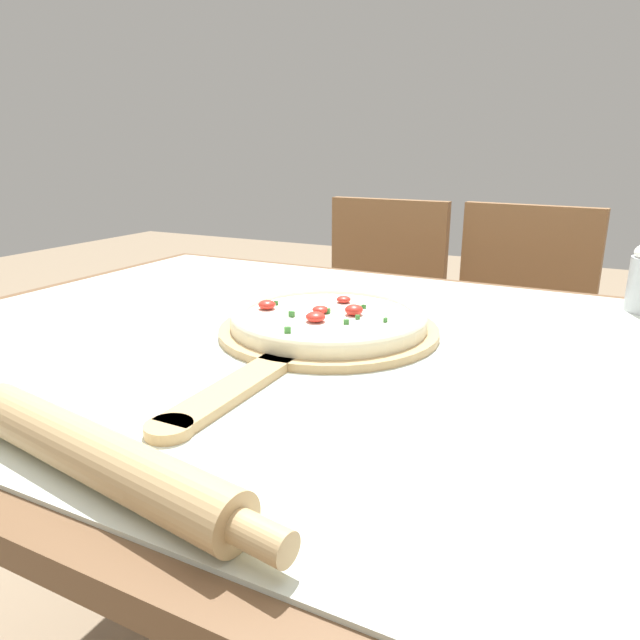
{
  "coord_description": "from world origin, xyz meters",
  "views": [
    {
      "loc": [
        0.41,
        -0.73,
        1.04
      ],
      "look_at": [
        0.04,
        -0.0,
        0.8
      ],
      "focal_mm": 32.0,
      "sensor_mm": 36.0,
      "label": 1
    }
  ],
  "objects_px": {
    "pizza": "(329,318)",
    "rolling_pin": "(96,455)",
    "chair_left": "(375,323)",
    "chair_right": "(512,342)",
    "pizza_peel": "(321,335)"
  },
  "relations": [
    {
      "from": "pizza_peel",
      "to": "rolling_pin",
      "type": "xyz_separation_m",
      "value": [
        0.0,
        -0.43,
        0.02
      ]
    },
    {
      "from": "chair_left",
      "to": "chair_right",
      "type": "xyz_separation_m",
      "value": [
        0.42,
        -0.0,
        0.0
      ]
    },
    {
      "from": "rolling_pin",
      "to": "chair_right",
      "type": "distance_m",
      "value": 1.34
    },
    {
      "from": "rolling_pin",
      "to": "pizza_peel",
      "type": "bearing_deg",
      "value": 90.11
    },
    {
      "from": "pizza_peel",
      "to": "pizza",
      "type": "height_order",
      "value": "pizza"
    },
    {
      "from": "chair_right",
      "to": "rolling_pin",
      "type": "bearing_deg",
      "value": -91.06
    },
    {
      "from": "rolling_pin",
      "to": "chair_left",
      "type": "distance_m",
      "value": 1.36
    },
    {
      "from": "pizza",
      "to": "rolling_pin",
      "type": "xyz_separation_m",
      "value": [
        0.0,
        -0.45,
        -0.0
      ]
    },
    {
      "from": "pizza",
      "to": "chair_right",
      "type": "distance_m",
      "value": 0.91
    },
    {
      "from": "pizza_peel",
      "to": "chair_left",
      "type": "xyz_separation_m",
      "value": [
        -0.25,
        0.88,
        -0.26
      ]
    },
    {
      "from": "chair_left",
      "to": "pizza_peel",
      "type": "bearing_deg",
      "value": -72.08
    },
    {
      "from": "pizza",
      "to": "rolling_pin",
      "type": "height_order",
      "value": "rolling_pin"
    },
    {
      "from": "pizza",
      "to": "chair_left",
      "type": "relative_size",
      "value": 0.34
    },
    {
      "from": "rolling_pin",
      "to": "chair_right",
      "type": "xyz_separation_m",
      "value": [
        0.16,
        1.3,
        -0.27
      ]
    },
    {
      "from": "pizza",
      "to": "chair_left",
      "type": "bearing_deg",
      "value": 106.51
    }
  ]
}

